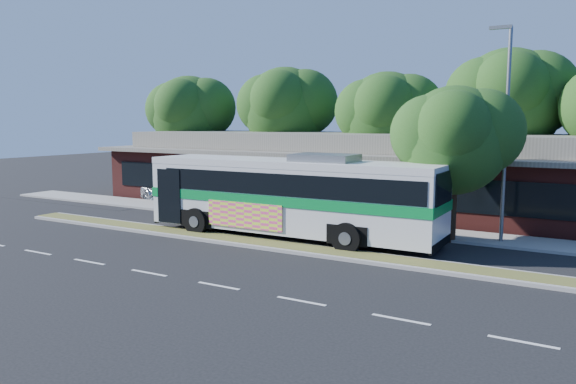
% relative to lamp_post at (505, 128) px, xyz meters
% --- Properties ---
extents(ground, '(120.00, 120.00, 0.00)m').
position_rel_lamp_post_xyz_m(ground, '(-9.56, -6.00, -4.90)').
color(ground, black).
rests_on(ground, ground).
extents(median_strip, '(26.00, 1.10, 0.15)m').
position_rel_lamp_post_xyz_m(median_strip, '(-9.56, -5.40, -4.83)').
color(median_strip, '#525624').
rests_on(median_strip, ground).
extents(sidewalk, '(44.00, 2.60, 0.12)m').
position_rel_lamp_post_xyz_m(sidewalk, '(-9.56, 0.40, -4.84)').
color(sidewalk, gray).
rests_on(sidewalk, ground).
extents(parking_lot, '(14.00, 12.00, 0.01)m').
position_rel_lamp_post_xyz_m(parking_lot, '(-27.56, 4.00, -4.90)').
color(parking_lot, black).
rests_on(parking_lot, ground).
extents(plaza_building, '(33.20, 11.20, 4.45)m').
position_rel_lamp_post_xyz_m(plaza_building, '(-9.56, 6.99, -2.77)').
color(plaza_building, '#551E1A').
rests_on(plaza_building, ground).
extents(lamp_post, '(0.93, 0.18, 9.07)m').
position_rel_lamp_post_xyz_m(lamp_post, '(0.00, 0.00, 0.00)').
color(lamp_post, slate).
rests_on(lamp_post, ground).
extents(tree_bg_a, '(6.47, 5.80, 8.63)m').
position_rel_lamp_post_xyz_m(tree_bg_a, '(-24.15, 9.14, 0.97)').
color(tree_bg_a, black).
rests_on(tree_bg_a, ground).
extents(tree_bg_b, '(6.69, 6.00, 9.00)m').
position_rel_lamp_post_xyz_m(tree_bg_b, '(-16.13, 10.14, 1.24)').
color(tree_bg_b, black).
rests_on(tree_bg_b, ground).
extents(tree_bg_c, '(6.24, 5.60, 8.26)m').
position_rel_lamp_post_xyz_m(tree_bg_c, '(-8.16, 9.13, 0.69)').
color(tree_bg_c, black).
rests_on(tree_bg_c, ground).
extents(tree_bg_d, '(6.91, 6.20, 9.37)m').
position_rel_lamp_post_xyz_m(tree_bg_d, '(-1.12, 10.15, 1.52)').
color(tree_bg_d, black).
rests_on(tree_bg_d, ground).
extents(transit_bus, '(13.60, 3.35, 3.80)m').
position_rel_lamp_post_xyz_m(transit_bus, '(-8.24, -3.52, -2.79)').
color(transit_bus, silver).
rests_on(transit_bus, ground).
extents(sedan, '(5.44, 3.46, 1.47)m').
position_rel_lamp_post_xyz_m(sedan, '(-23.39, 3.11, -4.17)').
color(sedan, silver).
rests_on(sedan, ground).
extents(sidewalk_tree, '(5.13, 4.60, 6.68)m').
position_rel_lamp_post_xyz_m(sidewalk_tree, '(-1.59, -0.59, -0.42)').
color(sidewalk_tree, black).
rests_on(sidewalk_tree, ground).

